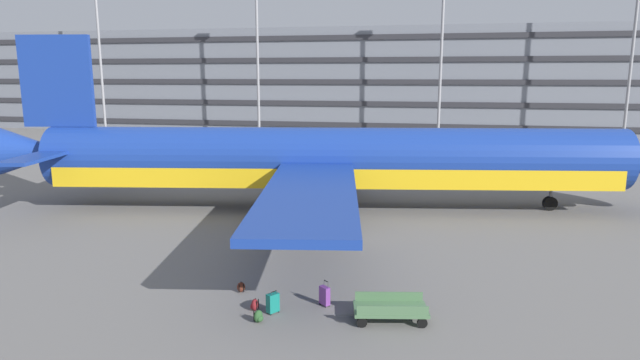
# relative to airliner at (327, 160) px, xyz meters

# --- Properties ---
(ground_plane) EXTENTS (600.00, 600.00, 0.00)m
(ground_plane) POSITION_rel_airliner_xyz_m (6.17, 1.39, -3.17)
(ground_plane) COLOR slate
(terminal_structure) EXTENTS (167.27, 19.82, 15.29)m
(terminal_structure) POSITION_rel_airliner_xyz_m (6.17, 53.08, 4.47)
(terminal_structure) COLOR slate
(terminal_structure) RESTS_ON ground_plane
(airliner) EXTENTS (43.05, 35.02, 11.09)m
(airliner) POSITION_rel_airliner_xyz_m (0.00, 0.00, 0.00)
(airliner) COLOR navy
(airliner) RESTS_ON ground_plane
(light_mast_far_left) EXTENTS (1.80, 0.50, 25.74)m
(light_mast_far_left) POSITION_rel_airliner_xyz_m (-39.92, 37.04, 11.44)
(light_mast_far_left) COLOR gray
(light_mast_far_left) RESTS_ON ground_plane
(light_mast_left) EXTENTS (1.80, 0.50, 21.00)m
(light_mast_left) POSITION_rel_airliner_xyz_m (-16.51, 37.04, 9.01)
(light_mast_left) COLOR gray
(light_mast_left) RESTS_ON ground_plane
(light_mast_center_left) EXTENTS (1.80, 0.50, 21.04)m
(light_mast_center_left) POSITION_rel_airliner_xyz_m (7.51, 37.04, 9.03)
(light_mast_center_left) COLOR gray
(light_mast_center_left) RESTS_ON ground_plane
(light_mast_center_right) EXTENTS (1.80, 0.50, 24.30)m
(light_mast_center_right) POSITION_rel_airliner_xyz_m (29.40, 37.04, 10.71)
(light_mast_center_right) COLOR gray
(light_mast_center_right) RESTS_ON ground_plane
(suitcase_navy) EXTENTS (0.47, 0.51, 0.87)m
(suitcase_navy) POSITION_rel_airliner_xyz_m (1.00, -16.04, -2.77)
(suitcase_navy) COLOR #147266
(suitcase_navy) RESTS_ON ground_plane
(suitcase_small) EXTENTS (0.47, 0.45, 0.97)m
(suitcase_small) POSITION_rel_airliner_xyz_m (2.73, -15.02, -2.77)
(suitcase_small) COLOR #72388C
(suitcase_small) RESTS_ON ground_plane
(backpack_black) EXTENTS (0.40, 0.37, 0.46)m
(backpack_black) POSITION_rel_airliner_xyz_m (-0.82, -14.40, -2.97)
(backpack_black) COLOR #592619
(backpack_black) RESTS_ON ground_plane
(backpack_scuffed) EXTENTS (0.29, 0.36, 0.50)m
(backpack_scuffed) POSITION_rel_airliner_xyz_m (0.27, -15.97, -2.95)
(backpack_scuffed) COLOR maroon
(backpack_scuffed) RESTS_ON ground_plane
(backpack_large) EXTENTS (0.41, 0.44, 0.51)m
(backpack_large) POSITION_rel_airliner_xyz_m (0.72, -16.89, -2.95)
(backpack_large) COLOR #264C26
(backpack_large) RESTS_ON ground_plane
(baggage_cart) EXTENTS (3.37, 1.75, 0.82)m
(baggage_cart) POSITION_rel_airliner_xyz_m (5.27, -15.81, -2.74)
(baggage_cart) COLOR #4C724C
(baggage_cart) RESTS_ON ground_plane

